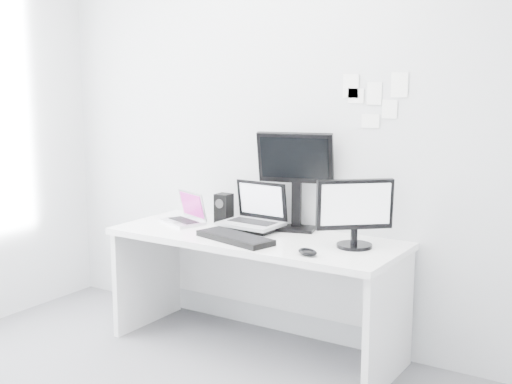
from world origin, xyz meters
TOP-DOWN VIEW (x-y plane):
  - back_wall at (0.00, 1.60)m, footprint 3.60×0.00m
  - desk at (0.00, 1.25)m, footprint 1.80×0.70m
  - macbook at (-0.58, 1.27)m, footprint 0.35×0.30m
  - speaker at (-0.36, 1.44)m, footprint 0.10×0.10m
  - dell_laptop at (-0.09, 1.35)m, footprint 0.38×0.30m
  - rear_monitor at (0.14, 1.50)m, footprint 0.49×0.29m
  - samsung_monitor at (0.63, 1.31)m, footprint 0.46×0.44m
  - keyboard at (-0.02, 1.07)m, footprint 0.53×0.29m
  - mouse at (0.49, 1.01)m, footprint 0.14×0.11m
  - wall_note_0 at (0.45, 1.59)m, footprint 0.10×0.00m
  - wall_note_1 at (0.60, 1.59)m, footprint 0.09×0.00m
  - wall_note_2 at (0.75, 1.59)m, footprint 0.10×0.00m
  - wall_note_3 at (0.58, 1.59)m, footprint 0.11×0.00m
  - wall_note_4 at (0.48, 1.59)m, footprint 0.10×0.00m
  - wall_note_5 at (0.70, 1.59)m, footprint 0.09×0.00m

SIDE VIEW (x-z plane):
  - desk at x=0.00m, z-range 0.00..0.73m
  - keyboard at x=-0.02m, z-range 0.73..0.76m
  - mouse at x=0.49m, z-range 0.73..0.77m
  - speaker at x=-0.36m, z-range 0.73..0.92m
  - macbook at x=-0.58m, z-range 0.73..0.95m
  - dell_laptop at x=-0.09m, z-range 0.73..1.03m
  - samsung_monitor at x=0.63m, z-range 0.73..1.13m
  - rear_monitor at x=0.14m, z-range 0.73..1.36m
  - back_wall at x=0.00m, z-range -0.45..3.15m
  - wall_note_3 at x=0.58m, z-range 1.38..1.46m
  - wall_note_5 at x=0.70m, z-range 1.44..1.55m
  - wall_note_4 at x=0.48m, z-range 1.52..1.61m
  - wall_note_1 at x=0.60m, z-range 1.52..1.65m
  - wall_note_0 at x=0.45m, z-range 1.55..1.69m
  - wall_note_2 at x=0.75m, z-range 1.56..1.70m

